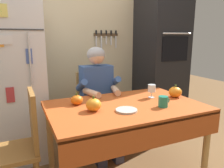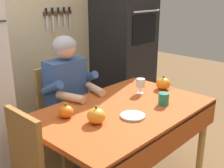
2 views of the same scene
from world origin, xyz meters
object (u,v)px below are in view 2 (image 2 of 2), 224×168
seated_person (71,92)px  pumpkin_large (163,84)px  dining_table (125,119)px  pumpkin_small (66,111)px  serving_tray (133,116)px  coffee_mug (164,99)px  chair_behind_person (60,110)px  wine_glass (141,83)px  pumpkin_medium (96,116)px  wall_oven (124,40)px

seated_person → pumpkin_large: bearing=-41.4°
seated_person → dining_table: bearing=-85.7°
seated_person → pumpkin_small: 0.53m
seated_person → serving_tray: size_ratio=6.76×
pumpkin_large → coffee_mug: bearing=-146.0°
serving_tray → chair_behind_person: bearing=88.3°
dining_table → wine_glass: 0.42m
coffee_mug → wine_glass: bearing=75.4°
pumpkin_medium → serving_tray: pumpkin_medium is taller
seated_person → pumpkin_small: bearing=-132.7°
dining_table → coffee_mug: 0.35m
pumpkin_small → coffee_mug: bearing=-29.1°
dining_table → chair_behind_person: (-0.05, 0.79, -0.14)m
wall_oven → serving_tray: size_ratio=11.41×
wine_glass → pumpkin_large: size_ratio=1.03×
seated_person → pumpkin_large: 0.85m
serving_tray → pumpkin_small: bearing=133.5°
wall_oven → chair_behind_person: wall_oven is taller
wine_glass → pumpkin_medium: size_ratio=1.05×
serving_tray → dining_table: bearing=62.1°
coffee_mug → chair_behind_person: bearing=108.7°
dining_table → chair_behind_person: chair_behind_person is taller
pumpkin_small → serving_tray: 0.49m
dining_table → seated_person: bearing=94.3°
coffee_mug → serving_tray: coffee_mug is taller
wine_glass → serving_tray: bearing=-148.6°
coffee_mug → pumpkin_small: (-0.69, 0.38, -0.00)m
pumpkin_large → wine_glass: bearing=160.4°
dining_table → pumpkin_small: size_ratio=12.57×
dining_table → chair_behind_person: size_ratio=1.51×
wall_oven → pumpkin_medium: bearing=-145.6°
dining_table → pumpkin_small: (-0.41, 0.21, 0.13)m
seated_person → chair_behind_person: bearing=90.0°
coffee_mug → pumpkin_medium: size_ratio=0.87×
chair_behind_person → seated_person: seated_person is taller
pumpkin_large → chair_behind_person: bearing=130.4°
pumpkin_medium → seated_person: bearing=65.9°
dining_table → wall_oven: bearing=41.3°
pumpkin_large → serving_tray: pumpkin_large is taller
coffee_mug → pumpkin_large: size_ratio=0.84×
serving_tray → pumpkin_medium: bearing=154.2°
wine_glass → serving_tray: (-0.43, -0.26, -0.09)m
pumpkin_medium → chair_behind_person: bearing=71.1°
pumpkin_small → serving_tray: pumpkin_small is taller
wall_oven → seated_person: size_ratio=1.69×
coffee_mug → pumpkin_medium: bearing=165.9°
pumpkin_small → pumpkin_medium: bearing=-70.1°
wall_oven → pumpkin_large: wall_oven is taller
wall_oven → chair_behind_person: size_ratio=2.26×
wall_oven → dining_table: bearing=-138.7°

